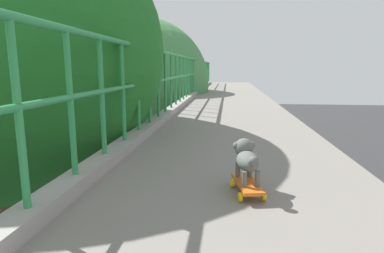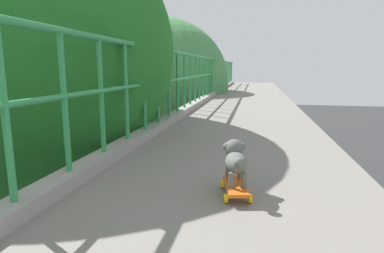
{
  "view_description": "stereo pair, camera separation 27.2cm",
  "coord_description": "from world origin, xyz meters",
  "views": [
    {
      "loc": [
        0.89,
        -1.32,
        6.75
      ],
      "look_at": [
        0.52,
        1.9,
        6.15
      ],
      "focal_mm": 29.98,
      "sensor_mm": 36.0,
      "label": 1
    },
    {
      "loc": [
        1.16,
        -1.28,
        6.75
      ],
      "look_at": [
        0.52,
        1.9,
        6.15
      ],
      "focal_mm": 29.98,
      "sensor_mm": 36.0,
      "label": 2
    }
  ],
  "objects": [
    {
      "name": "small_dog",
      "position": [
        1.03,
        0.97,
        6.1
      ],
      "size": [
        0.21,
        0.39,
        0.29
      ],
      "color": "#595D57",
      "rests_on": "toy_skateboard"
    },
    {
      "name": "toy_skateboard",
      "position": [
        1.04,
        0.91,
        5.91
      ],
      "size": [
        0.25,
        0.43,
        0.09
      ],
      "color": "orange",
      "rests_on": "overpass_deck"
    },
    {
      "name": "car_silver_seventh",
      "position": [
        -4.23,
        13.53,
        0.66
      ],
      "size": [
        1.82,
        4.31,
        1.4
      ],
      "color": "#B4B2BE",
      "rests_on": "ground"
    },
    {
      "name": "city_bus",
      "position": [
        -7.54,
        24.08,
        2.0
      ],
      "size": [
        2.5,
        11.42,
        3.57
      ],
      "color": "beige",
      "rests_on": "ground"
    },
    {
      "name": "roadside_tree_far",
      "position": [
        -2.47,
        10.62,
        6.15
      ],
      "size": [
        5.23,
        5.23,
        8.61
      ],
      "color": "#4A372D",
      "rests_on": "ground"
    },
    {
      "name": "car_yellow_cab_sixth",
      "position": [
        -7.3,
        10.04,
        0.69
      ],
      "size": [
        1.89,
        4.53,
        1.62
      ],
      "color": "gold",
      "rests_on": "ground"
    },
    {
      "name": "roadside_tree_mid",
      "position": [
        -2.54,
        3.15,
        6.94
      ],
      "size": [
        4.96,
        4.96,
        9.2
      ],
      "color": "brown",
      "rests_on": "ground"
    }
  ]
}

